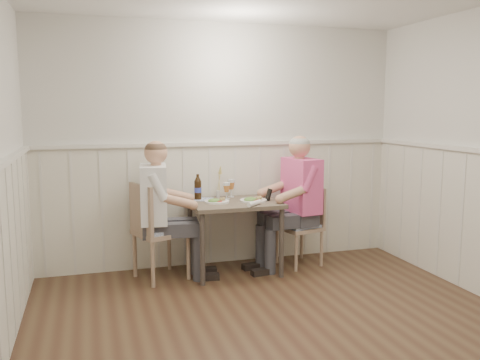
{
  "coord_description": "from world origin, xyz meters",
  "views": [
    {
      "loc": [
        -1.4,
        -3.09,
        1.7
      ],
      "look_at": [
        0.02,
        1.64,
        1.0
      ],
      "focal_mm": 38.0,
      "sensor_mm": 36.0,
      "label": 1
    }
  ],
  "objects_px": {
    "dining_table": "(234,211)",
    "grass_vase": "(218,183)",
    "beer_bottle": "(198,188)",
    "chair_left": "(155,228)",
    "man_in_pink": "(297,211)",
    "chair_right": "(303,223)",
    "diner_cream": "(159,221)"
  },
  "relations": [
    {
      "from": "dining_table",
      "to": "chair_left",
      "type": "xyz_separation_m",
      "value": [
        -0.81,
        0.01,
        -0.12
      ]
    },
    {
      "from": "dining_table",
      "to": "chair_right",
      "type": "bearing_deg",
      "value": 3.67
    },
    {
      "from": "chair_right",
      "to": "grass_vase",
      "type": "xyz_separation_m",
      "value": [
        -0.9,
        0.23,
        0.45
      ]
    },
    {
      "from": "beer_bottle",
      "to": "grass_vase",
      "type": "bearing_deg",
      "value": 17.22
    },
    {
      "from": "chair_left",
      "to": "man_in_pink",
      "type": "relative_size",
      "value": 0.68
    },
    {
      "from": "man_in_pink",
      "to": "grass_vase",
      "type": "relative_size",
      "value": 4.05
    },
    {
      "from": "chair_right",
      "to": "diner_cream",
      "type": "relative_size",
      "value": 0.6
    },
    {
      "from": "grass_vase",
      "to": "chair_left",
      "type": "bearing_deg",
      "value": -158.8
    },
    {
      "from": "dining_table",
      "to": "beer_bottle",
      "type": "relative_size",
      "value": 3.39
    },
    {
      "from": "diner_cream",
      "to": "chair_right",
      "type": "bearing_deg",
      "value": 2.07
    },
    {
      "from": "beer_bottle",
      "to": "man_in_pink",
      "type": "bearing_deg",
      "value": -11.31
    },
    {
      "from": "dining_table",
      "to": "beer_bottle",
      "type": "height_order",
      "value": "beer_bottle"
    },
    {
      "from": "chair_left",
      "to": "beer_bottle",
      "type": "xyz_separation_m",
      "value": [
        0.48,
        0.2,
        0.34
      ]
    },
    {
      "from": "diner_cream",
      "to": "chair_left",
      "type": "bearing_deg",
      "value": 159.95
    },
    {
      "from": "beer_bottle",
      "to": "grass_vase",
      "type": "xyz_separation_m",
      "value": [
        0.24,
        0.07,
        0.04
      ]
    },
    {
      "from": "dining_table",
      "to": "man_in_pink",
      "type": "height_order",
      "value": "man_in_pink"
    },
    {
      "from": "dining_table",
      "to": "diner_cream",
      "type": "xyz_separation_m",
      "value": [
        -0.78,
        -0.01,
        -0.06
      ]
    },
    {
      "from": "chair_left",
      "to": "grass_vase",
      "type": "height_order",
      "value": "grass_vase"
    },
    {
      "from": "diner_cream",
      "to": "dining_table",
      "type": "bearing_deg",
      "value": 0.44
    },
    {
      "from": "chair_left",
      "to": "man_in_pink",
      "type": "xyz_separation_m",
      "value": [
        1.52,
        -0.0,
        0.08
      ]
    },
    {
      "from": "chair_left",
      "to": "diner_cream",
      "type": "relative_size",
      "value": 0.69
    },
    {
      "from": "dining_table",
      "to": "grass_vase",
      "type": "bearing_deg",
      "value": 109.18
    },
    {
      "from": "dining_table",
      "to": "grass_vase",
      "type": "height_order",
      "value": "grass_vase"
    },
    {
      "from": "chair_right",
      "to": "chair_left",
      "type": "bearing_deg",
      "value": -178.39
    },
    {
      "from": "diner_cream",
      "to": "beer_bottle",
      "type": "distance_m",
      "value": 0.57
    },
    {
      "from": "man_in_pink",
      "to": "diner_cream",
      "type": "bearing_deg",
      "value": -179.73
    },
    {
      "from": "chair_right",
      "to": "grass_vase",
      "type": "distance_m",
      "value": 1.03
    },
    {
      "from": "man_in_pink",
      "to": "chair_left",
      "type": "bearing_deg",
      "value": 179.81
    },
    {
      "from": "man_in_pink",
      "to": "diner_cream",
      "type": "xyz_separation_m",
      "value": [
        -1.49,
        -0.01,
        -0.01
      ]
    },
    {
      "from": "chair_right",
      "to": "diner_cream",
      "type": "bearing_deg",
      "value": -177.93
    },
    {
      "from": "chair_right",
      "to": "man_in_pink",
      "type": "bearing_deg",
      "value": -151.5
    },
    {
      "from": "grass_vase",
      "to": "diner_cream",
      "type": "bearing_deg",
      "value": -157.02
    }
  ]
}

